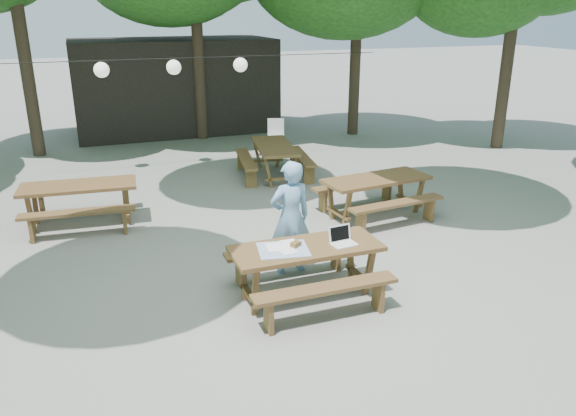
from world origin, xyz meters
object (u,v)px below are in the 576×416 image
Objects in this scene: picnic_table_nw at (80,204)px; main_picnic_table at (306,271)px; woman at (290,218)px; plastic_chair at (276,144)px.

main_picnic_table is at bearing -49.91° from picnic_table_nw.
main_picnic_table is at bearing 81.74° from woman.
picnic_table_nw is 2.29× the size of plastic_chair.
main_picnic_table is 0.97× the size of picnic_table_nw.
picnic_table_nw is at bearing -50.11° from woman.
main_picnic_table is 4.82m from picnic_table_nw.
woman is (0.08, 0.82, 0.46)m from main_picnic_table.
main_picnic_table and picnic_table_nw have the same top height.
main_picnic_table is 1.17× the size of woman.
picnic_table_nw is at bearing -120.78° from plastic_chair.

